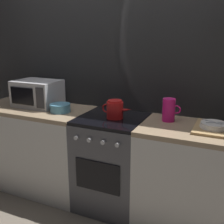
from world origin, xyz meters
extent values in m
plane|color=#6B6054|center=(0.00, 0.00, 0.00)|extent=(8.00, 8.00, 0.00)
cube|color=gray|center=(0.00, 0.33, 1.20)|extent=(3.60, 0.05, 2.40)
cube|color=#BCBCC1|center=(0.00, 0.30, 1.20)|extent=(3.58, 0.01, 2.39)
cube|color=silver|center=(-0.90, 0.00, 0.43)|extent=(1.20, 0.60, 0.86)
cube|color=#9E8466|center=(-0.90, 0.00, 0.88)|extent=(1.20, 0.60, 0.04)
cube|color=#4C4C51|center=(0.00, 0.00, 0.43)|extent=(0.60, 0.60, 0.87)
cube|color=black|center=(0.00, 0.00, 0.89)|extent=(0.59, 0.59, 0.03)
cube|color=black|center=(0.00, -0.30, 0.45)|extent=(0.42, 0.01, 0.28)
cylinder|color=#B7B7BC|center=(-0.19, -0.32, 0.78)|extent=(0.04, 0.02, 0.04)
cylinder|color=#B7B7BC|center=(-0.06, -0.32, 0.78)|extent=(0.04, 0.02, 0.04)
cylinder|color=#B7B7BC|center=(0.06, -0.32, 0.78)|extent=(0.04, 0.02, 0.04)
cylinder|color=#B7B7BC|center=(0.19, -0.32, 0.78)|extent=(0.04, 0.02, 0.04)
cube|color=silver|center=(0.90, 0.00, 0.43)|extent=(1.20, 0.60, 0.86)
cube|color=#9E8466|center=(0.90, 0.00, 0.88)|extent=(1.20, 0.60, 0.04)
cube|color=#B2B2B7|center=(-0.88, 0.06, 1.04)|extent=(0.46, 0.34, 0.27)
cube|color=black|center=(-0.94, -0.11, 1.04)|extent=(0.28, 0.01, 0.17)
cube|color=#333338|center=(-0.72, -0.11, 1.04)|extent=(0.09, 0.01, 0.21)
cylinder|color=red|center=(0.04, -0.01, 0.98)|extent=(0.15, 0.15, 0.15)
cylinder|color=red|center=(0.04, -0.01, 1.06)|extent=(0.13, 0.13, 0.02)
cone|color=red|center=(0.15, -0.01, 0.99)|extent=(0.10, 0.04, 0.05)
torus|color=red|center=(-0.05, -0.01, 0.98)|extent=(0.08, 0.01, 0.08)
cylinder|color=teal|center=(-0.54, -0.04, 0.94)|extent=(0.20, 0.20, 0.08)
cylinder|color=#E5197A|center=(0.49, 0.10, 1.00)|extent=(0.11, 0.11, 0.20)
torus|color=#E5197A|center=(0.56, 0.10, 1.01)|extent=(0.08, 0.01, 0.08)
cube|color=tan|center=(0.88, 0.03, 0.91)|extent=(0.30, 0.40, 0.02)
cylinder|color=white|center=(0.88, 0.01, 0.93)|extent=(0.22, 0.22, 0.01)
cylinder|color=white|center=(0.88, 0.01, 0.94)|extent=(0.21, 0.21, 0.01)
cylinder|color=white|center=(0.88, 0.01, 0.96)|extent=(0.21, 0.21, 0.01)
cylinder|color=silver|center=(0.90, 0.01, 0.97)|extent=(0.16, 0.07, 0.01)
cube|color=silver|center=(0.86, 0.02, 0.97)|extent=(0.16, 0.09, 0.00)
camera|label=1|loc=(0.99, -2.19, 1.63)|focal=44.13mm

